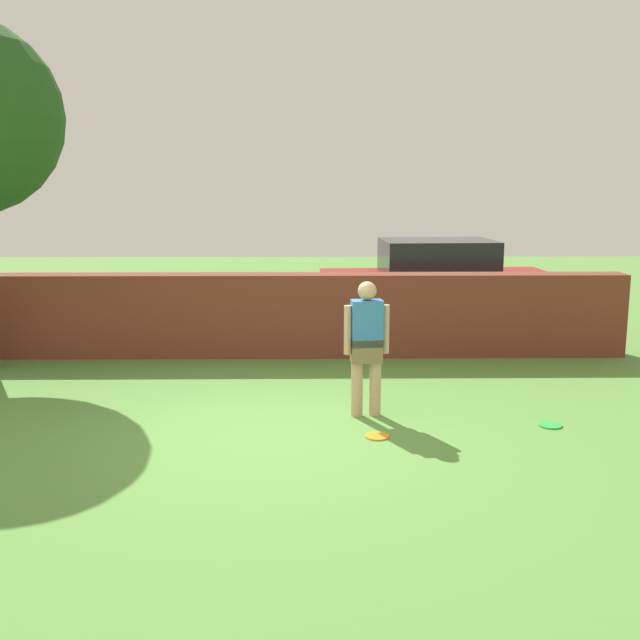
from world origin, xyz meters
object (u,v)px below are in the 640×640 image
(frisbee_green, at_px, (550,425))
(frisbee_orange, at_px, (377,436))
(person, at_px, (367,342))
(car, at_px, (437,287))

(frisbee_green, bearing_deg, frisbee_orange, -170.20)
(person, xyz_separation_m, car, (1.67, 4.98, -0.04))
(car, bearing_deg, frisbee_orange, -108.40)
(frisbee_orange, bearing_deg, car, 74.44)
(person, bearing_deg, frisbee_green, 162.60)
(person, xyz_separation_m, frisbee_green, (2.09, -0.43, -0.89))
(car, xyz_separation_m, frisbee_orange, (-1.60, -5.75, -0.85))
(frisbee_green, relative_size, frisbee_orange, 1.00)
(car, distance_m, frisbee_orange, 6.03)
(car, height_order, frisbee_green, car)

